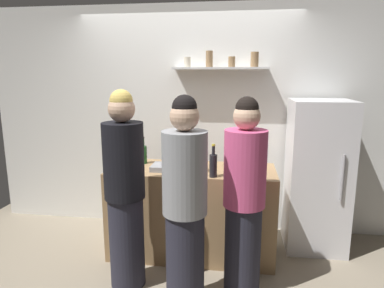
{
  "coord_description": "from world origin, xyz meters",
  "views": [
    {
      "loc": [
        0.6,
        -2.73,
        1.83
      ],
      "look_at": [
        0.14,
        0.53,
        1.15
      ],
      "focal_mm": 32.02,
      "sensor_mm": 36.0,
      "label": 1
    }
  ],
  "objects_px": {
    "wine_bottle_green_glass": "(143,154)",
    "person_grey_hoodie": "(185,208)",
    "water_bottle_plastic": "(200,161)",
    "utensil_holder": "(247,165)",
    "person_pink_top": "(244,201)",
    "person_blonde": "(125,192)",
    "wine_bottle_pale_glass": "(115,158)",
    "baking_pan": "(169,167)",
    "wine_bottle_dark_glass": "(213,165)",
    "refrigerator": "(317,176)"
  },
  "relations": [
    {
      "from": "wine_bottle_green_glass",
      "to": "person_grey_hoodie",
      "type": "relative_size",
      "value": 0.17
    },
    {
      "from": "water_bottle_plastic",
      "to": "person_grey_hoodie",
      "type": "bearing_deg",
      "value": -92.13
    },
    {
      "from": "utensil_holder",
      "to": "person_pink_top",
      "type": "relative_size",
      "value": 0.13
    },
    {
      "from": "utensil_holder",
      "to": "wine_bottle_green_glass",
      "type": "bearing_deg",
      "value": 172.55
    },
    {
      "from": "water_bottle_plastic",
      "to": "person_blonde",
      "type": "height_order",
      "value": "person_blonde"
    },
    {
      "from": "person_pink_top",
      "to": "wine_bottle_pale_glass",
      "type": "bearing_deg",
      "value": 79.25
    },
    {
      "from": "baking_pan",
      "to": "person_grey_hoodie",
      "type": "height_order",
      "value": "person_grey_hoodie"
    },
    {
      "from": "person_blonde",
      "to": "utensil_holder",
      "type": "bearing_deg",
      "value": 77.83
    },
    {
      "from": "baking_pan",
      "to": "water_bottle_plastic",
      "type": "height_order",
      "value": "water_bottle_plastic"
    },
    {
      "from": "wine_bottle_dark_glass",
      "to": "person_blonde",
      "type": "distance_m",
      "value": 0.82
    },
    {
      "from": "baking_pan",
      "to": "water_bottle_plastic",
      "type": "relative_size",
      "value": 1.37
    },
    {
      "from": "wine_bottle_green_glass",
      "to": "water_bottle_plastic",
      "type": "relative_size",
      "value": 1.15
    },
    {
      "from": "water_bottle_plastic",
      "to": "person_pink_top",
      "type": "height_order",
      "value": "person_pink_top"
    },
    {
      "from": "utensil_holder",
      "to": "person_blonde",
      "type": "distance_m",
      "value": 1.19
    },
    {
      "from": "water_bottle_plastic",
      "to": "person_pink_top",
      "type": "xyz_separation_m",
      "value": [
        0.42,
        -0.51,
        -0.19
      ]
    },
    {
      "from": "refrigerator",
      "to": "wine_bottle_dark_glass",
      "type": "distance_m",
      "value": 1.21
    },
    {
      "from": "refrigerator",
      "to": "person_grey_hoodie",
      "type": "bearing_deg",
      "value": -135.88
    },
    {
      "from": "refrigerator",
      "to": "utensil_holder",
      "type": "bearing_deg",
      "value": -155.91
    },
    {
      "from": "wine_bottle_dark_glass",
      "to": "person_grey_hoodie",
      "type": "bearing_deg",
      "value": -105.37
    },
    {
      "from": "water_bottle_plastic",
      "to": "utensil_holder",
      "type": "bearing_deg",
      "value": 11.25
    },
    {
      "from": "baking_pan",
      "to": "wine_bottle_green_glass",
      "type": "bearing_deg",
      "value": 147.18
    },
    {
      "from": "wine_bottle_pale_glass",
      "to": "water_bottle_plastic",
      "type": "bearing_deg",
      "value": 2.39
    },
    {
      "from": "baking_pan",
      "to": "utensil_holder",
      "type": "xyz_separation_m",
      "value": [
        0.75,
        0.07,
        0.04
      ]
    },
    {
      "from": "baking_pan",
      "to": "person_grey_hoodie",
      "type": "relative_size",
      "value": 0.2
    },
    {
      "from": "refrigerator",
      "to": "person_blonde",
      "type": "distance_m",
      "value": 2.0
    },
    {
      "from": "wine_bottle_green_glass",
      "to": "person_pink_top",
      "type": "relative_size",
      "value": 0.17
    },
    {
      "from": "utensil_holder",
      "to": "person_pink_top",
      "type": "bearing_deg",
      "value": -92.35
    },
    {
      "from": "utensil_holder",
      "to": "water_bottle_plastic",
      "type": "bearing_deg",
      "value": -168.75
    },
    {
      "from": "wine_bottle_pale_glass",
      "to": "wine_bottle_dark_glass",
      "type": "xyz_separation_m",
      "value": [
        0.98,
        -0.12,
        0.0
      ]
    },
    {
      "from": "utensil_holder",
      "to": "person_grey_hoodie",
      "type": "height_order",
      "value": "person_grey_hoodie"
    },
    {
      "from": "wine_bottle_pale_glass",
      "to": "person_grey_hoodie",
      "type": "height_order",
      "value": "person_grey_hoodie"
    },
    {
      "from": "wine_bottle_green_glass",
      "to": "person_grey_hoodie",
      "type": "height_order",
      "value": "person_grey_hoodie"
    },
    {
      "from": "utensil_holder",
      "to": "person_grey_hoodie",
      "type": "relative_size",
      "value": 0.13
    },
    {
      "from": "person_blonde",
      "to": "person_grey_hoodie",
      "type": "xyz_separation_m",
      "value": [
        0.55,
        -0.23,
        -0.01
      ]
    },
    {
      "from": "baking_pan",
      "to": "wine_bottle_green_glass",
      "type": "relative_size",
      "value": 1.2
    },
    {
      "from": "wine_bottle_pale_glass",
      "to": "person_blonde",
      "type": "xyz_separation_m",
      "value": [
        0.26,
        -0.49,
        -0.17
      ]
    },
    {
      "from": "wine_bottle_dark_glass",
      "to": "person_pink_top",
      "type": "bearing_deg",
      "value": -51.47
    },
    {
      "from": "wine_bottle_dark_glass",
      "to": "wine_bottle_green_glass",
      "type": "bearing_deg",
      "value": 153.51
    },
    {
      "from": "wine_bottle_dark_glass",
      "to": "person_blonde",
      "type": "xyz_separation_m",
      "value": [
        -0.71,
        -0.37,
        -0.17
      ]
    },
    {
      "from": "water_bottle_plastic",
      "to": "baking_pan",
      "type": "bearing_deg",
      "value": 176.02
    },
    {
      "from": "baking_pan",
      "to": "refrigerator",
      "type": "bearing_deg",
      "value": 14.91
    },
    {
      "from": "water_bottle_plastic",
      "to": "person_pink_top",
      "type": "relative_size",
      "value": 0.15
    },
    {
      "from": "refrigerator",
      "to": "wine_bottle_dark_glass",
      "type": "bearing_deg",
      "value": -151.27
    },
    {
      "from": "person_pink_top",
      "to": "person_blonde",
      "type": "distance_m",
      "value": 1.0
    },
    {
      "from": "wine_bottle_pale_glass",
      "to": "person_grey_hoodie",
      "type": "xyz_separation_m",
      "value": [
        0.81,
        -0.72,
        -0.18
      ]
    },
    {
      "from": "wine_bottle_green_glass",
      "to": "water_bottle_plastic",
      "type": "xyz_separation_m",
      "value": [
        0.63,
        -0.23,
        0.0
      ]
    },
    {
      "from": "wine_bottle_dark_glass",
      "to": "water_bottle_plastic",
      "type": "relative_size",
      "value": 1.24
    },
    {
      "from": "utensil_holder",
      "to": "wine_bottle_pale_glass",
      "type": "bearing_deg",
      "value": -174.53
    },
    {
      "from": "baking_pan",
      "to": "wine_bottle_pale_glass",
      "type": "height_order",
      "value": "wine_bottle_pale_glass"
    },
    {
      "from": "water_bottle_plastic",
      "to": "wine_bottle_pale_glass",
      "type": "bearing_deg",
      "value": -177.61
    }
  ]
}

